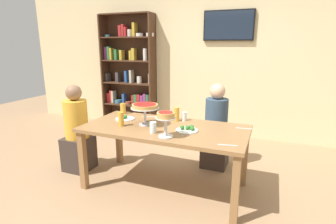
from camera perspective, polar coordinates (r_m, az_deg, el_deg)
The scene contains 19 objects.
ground_plane at distance 3.28m, azimuth -0.67°, elevation -15.64°, with size 12.00×12.00×0.00m, color #9E7A56.
rear_partition at distance 4.95m, azimuth 9.22°, elevation 11.38°, with size 8.00×0.12×2.80m, color beige.
dining_table at distance 3.01m, azimuth -0.71°, elevation -4.76°, with size 1.84×0.89×0.74m.
bookshelf at distance 5.39m, azimuth -8.38°, elevation 8.54°, with size 1.11×0.30×2.21m.
television at distance 4.81m, azimuth 12.90°, elevation 17.73°, with size 0.85×0.05×0.50m.
diner_head_west at distance 3.69m, azimuth -18.94°, elevation -4.60°, with size 0.34×0.34×1.15m.
diner_far_right at distance 3.65m, azimuth 10.23°, elevation -4.27°, with size 0.34×0.34×1.15m.
deep_dish_pizza_stand at distance 3.02m, azimuth -4.99°, elevation 0.96°, with size 0.33×0.33×0.25m.
personal_pizza_stand at distance 2.61m, azimuth -0.51°, elevation -1.38°, with size 0.21×0.21×0.26m.
salad_plate_near_diner at distance 2.85m, azimuth 4.20°, elevation -3.77°, with size 0.24×0.24×0.06m.
salad_plate_far_diner at distance 3.32m, azimuth -9.22°, elevation -1.38°, with size 0.24×0.24×0.06m.
beer_glass_amber_tall at distance 3.19m, azimuth 1.89°, elevation -0.47°, with size 0.07×0.07×0.17m, color gold.
beer_glass_amber_short at distance 3.59m, azimuth -9.67°, elevation 0.75°, with size 0.07×0.07×0.14m, color gold.
beer_glass_amber_spare at distance 3.04m, azimuth -10.06°, elevation -1.52°, with size 0.07×0.07×0.16m, color gold.
water_glass_clear_near at distance 2.77m, azimuth -3.22°, elevation -3.36°, with size 0.07×0.07×0.12m, color white.
water_glass_clear_far at distance 3.22m, azimuth 3.53°, elevation -0.95°, with size 0.06×0.06×0.11m, color white.
cutlery_fork_near at distance 3.41m, azimuth -4.09°, elevation -0.98°, with size 0.18×0.02×0.01m, color silver.
cutlery_knife_near at distance 2.51m, azimuth 12.69°, elevation -6.97°, with size 0.18×0.02×0.01m, color silver.
cutlery_fork_far at distance 3.04m, azimuth 16.12°, elevation -3.42°, with size 0.18×0.02×0.01m, color silver.
Camera 1 is at (1.09, -2.63, 1.64)m, focal length 28.30 mm.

